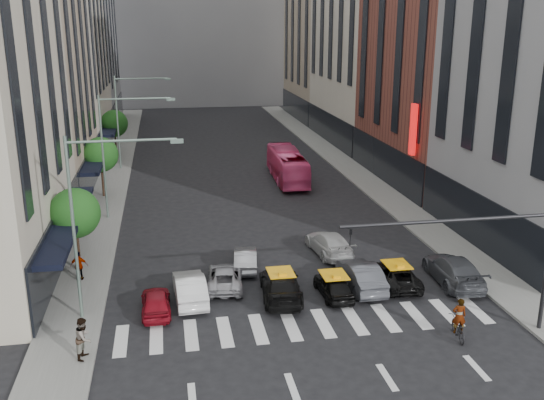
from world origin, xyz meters
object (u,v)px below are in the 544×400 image
taxi_center (334,286)px  bus (287,165)px  car_white_front (190,288)px  streetlamp_mid (116,140)px  taxi_left (281,285)px  car_red (156,302)px  streetlamp_near (92,204)px  streetlamp_far (127,110)px  motorcycle (458,328)px  pedestrian_far (79,266)px  pedestrian_near (84,338)px

taxi_center → bus: (2.48, 24.48, 0.82)m
car_white_front → bus: bearing=-116.1°
streetlamp_mid → car_white_front: bearing=-73.5°
bus → taxi_left: bearing=79.6°
taxi_center → car_red: bearing=-0.4°
streetlamp_near → streetlamp_far: bearing=90.0°
streetlamp_mid → car_red: (2.64, -15.96, -5.29)m
bus → motorcycle: bearing=95.8°
pedestrian_far → streetlamp_near: bearing=112.7°
bus → pedestrian_far: bearing=53.5°
car_white_front → pedestrian_far: bearing=-33.0°
taxi_center → streetlamp_far: bearing=-71.4°
streetlamp_far → car_white_front: 31.55m
streetlamp_near → bus: streetlamp_near is taller
streetlamp_far → bus: size_ratio=0.88×
streetlamp_near → motorcycle: bearing=-16.8°
streetlamp_mid → car_red: bearing=-80.6°
bus → motorcycle: 29.84m
motorcycle → taxi_left: bearing=-27.3°
motorcycle → pedestrian_far: bearing=-17.8°
streetlamp_mid → motorcycle: bearing=-51.9°
taxi_center → pedestrian_near: pedestrian_near is taller
streetlamp_far → taxi_center: streetlamp_far is taller
car_white_front → pedestrian_near: (-4.75, -5.14, 0.36)m
streetlamp_near → taxi_left: streetlamp_near is taller
taxi_left → bus: size_ratio=0.48×
car_white_front → motorcycle: car_white_front is taller
streetlamp_near → pedestrian_near: (-0.36, -3.96, -4.82)m
streetlamp_mid → pedestrian_near: streetlamp_mid is taller
streetlamp_near → taxi_left: size_ratio=1.81×
streetlamp_far → taxi_left: size_ratio=1.81×
taxi_center → motorcycle: (4.47, -5.28, -0.12)m
motorcycle → pedestrian_far: (-18.00, 9.59, 0.48)m
car_red → motorcycle: car_red is taller
streetlamp_far → pedestrian_far: bearing=-93.3°
streetlamp_mid → pedestrian_near: 20.53m
car_red → pedestrian_near: 5.02m
bus → car_red: bearing=66.5°
streetlamp_near → car_white_front: size_ratio=2.03×
streetlamp_mid → streetlamp_near: bearing=-90.0°
streetlamp_near → streetlamp_far: 32.00m
streetlamp_far → pedestrian_far: size_ratio=5.40×
streetlamp_mid → pedestrian_far: size_ratio=5.40×
car_red → taxi_center: bearing=-179.4°
bus → pedestrian_far: 25.75m
streetlamp_near → streetlamp_mid: size_ratio=1.00×
streetlamp_near → streetlamp_mid: same height
streetlamp_far → pedestrian_far: streetlamp_far is taller
taxi_left → motorcycle: taxi_left is taller
car_white_front → taxi_left: car_white_front is taller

